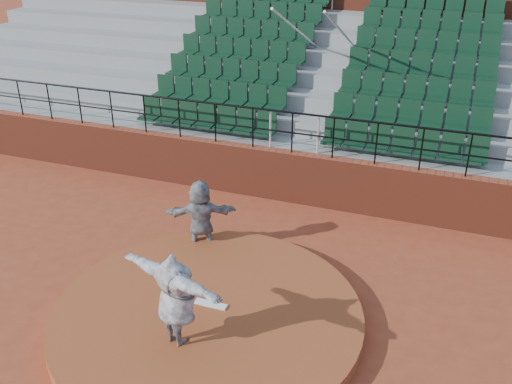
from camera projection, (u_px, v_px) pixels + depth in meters
ground at (208, 321)px, 10.18m from camera, size 90.00×90.00×0.00m
pitchers_mound at (208, 315)px, 10.12m from camera, size 5.50×5.50×0.25m
pitching_rubber at (211, 304)px, 10.18m from camera, size 0.60×0.15×0.03m
boundary_wall at (291, 176)px, 14.08m from camera, size 24.00×0.30×1.30m
wall_railing at (292, 124)px, 13.46m from camera, size 24.04×0.05×1.03m
seating_deck at (328, 103)px, 16.77m from camera, size 24.00×5.97×4.63m
press_box_facade at (359, 8)px, 19.15m from camera, size 24.00×3.00×7.10m
pitcher at (176, 299)px, 8.98m from camera, size 2.14×1.17×1.68m
fielder at (201, 216)px, 11.94m from camera, size 1.56×1.08×1.62m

